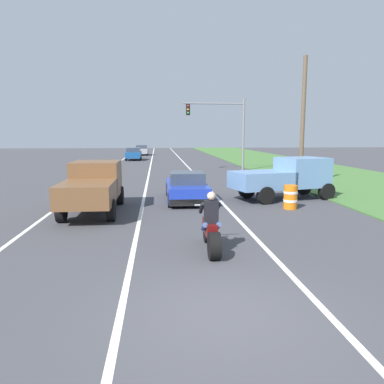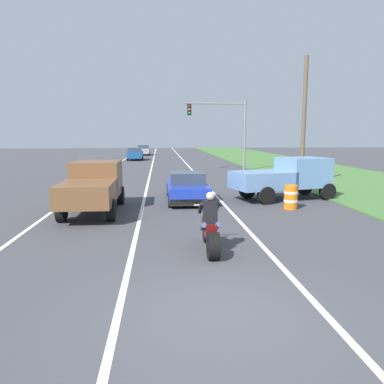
{
  "view_description": "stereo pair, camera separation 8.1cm",
  "coord_description": "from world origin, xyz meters",
  "px_view_note": "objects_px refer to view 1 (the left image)",
  "views": [
    {
      "loc": [
        -1.12,
        -6.01,
        3.1
      ],
      "look_at": [
        0.13,
        7.49,
        1.0
      ],
      "focal_mm": 35.0,
      "sensor_mm": 36.0,
      "label": 1
    },
    {
      "loc": [
        -1.04,
        -6.02,
        3.1
      ],
      "look_at": [
        0.13,
        7.49,
        1.0
      ],
      "focal_mm": 35.0,
      "sensor_mm": 36.0,
      "label": 2
    }
  ],
  "objects_px": {
    "motorcycle_with_rider": "(211,230)",
    "construction_barrel_nearest": "(290,197)",
    "pickup_truck_left_lane_brown": "(93,185)",
    "distant_car_far_ahead": "(134,154)",
    "traffic_light_mast_near": "(225,123)",
    "sports_car_blue": "(187,188)",
    "distant_car_further_ahead": "(142,150)",
    "pickup_truck_right_shoulder_light_blue": "(286,176)"
  },
  "relations": [
    {
      "from": "motorcycle_with_rider",
      "to": "construction_barrel_nearest",
      "type": "relative_size",
      "value": 2.21
    },
    {
      "from": "traffic_light_mast_near",
      "to": "construction_barrel_nearest",
      "type": "relative_size",
      "value": 6.0
    },
    {
      "from": "construction_barrel_nearest",
      "to": "distant_car_far_ahead",
      "type": "relative_size",
      "value": 0.25
    },
    {
      "from": "motorcycle_with_rider",
      "to": "pickup_truck_left_lane_brown",
      "type": "bearing_deg",
      "value": 125.63
    },
    {
      "from": "sports_car_blue",
      "to": "distant_car_further_ahead",
      "type": "height_order",
      "value": "distant_car_further_ahead"
    },
    {
      "from": "pickup_truck_right_shoulder_light_blue",
      "to": "traffic_light_mast_near",
      "type": "height_order",
      "value": "traffic_light_mast_near"
    },
    {
      "from": "motorcycle_with_rider",
      "to": "sports_car_blue",
      "type": "relative_size",
      "value": 0.51
    },
    {
      "from": "motorcycle_with_rider",
      "to": "distant_car_far_ahead",
      "type": "bearing_deg",
      "value": 96.65
    },
    {
      "from": "motorcycle_with_rider",
      "to": "pickup_truck_right_shoulder_light_blue",
      "type": "distance_m",
      "value": 9.18
    },
    {
      "from": "sports_car_blue",
      "to": "distant_car_further_ahead",
      "type": "bearing_deg",
      "value": 95.26
    },
    {
      "from": "sports_car_blue",
      "to": "traffic_light_mast_near",
      "type": "bearing_deg",
      "value": 72.99
    },
    {
      "from": "pickup_truck_left_lane_brown",
      "to": "distant_car_far_ahead",
      "type": "bearing_deg",
      "value": 90.55
    },
    {
      "from": "pickup_truck_left_lane_brown",
      "to": "traffic_light_mast_near",
      "type": "bearing_deg",
      "value": 63.31
    },
    {
      "from": "pickup_truck_right_shoulder_light_blue",
      "to": "traffic_light_mast_near",
      "type": "distance_m",
      "value": 14.22
    },
    {
      "from": "traffic_light_mast_near",
      "to": "motorcycle_with_rider",
      "type": "bearing_deg",
      "value": -101.02
    },
    {
      "from": "pickup_truck_left_lane_brown",
      "to": "distant_car_far_ahead",
      "type": "distance_m",
      "value": 30.85
    },
    {
      "from": "sports_car_blue",
      "to": "pickup_truck_right_shoulder_light_blue",
      "type": "bearing_deg",
      "value": 0.77
    },
    {
      "from": "traffic_light_mast_near",
      "to": "pickup_truck_left_lane_brown",
      "type": "bearing_deg",
      "value": -116.69
    },
    {
      "from": "distant_car_further_ahead",
      "to": "distant_car_far_ahead",
      "type": "bearing_deg",
      "value": -92.98
    },
    {
      "from": "motorcycle_with_rider",
      "to": "traffic_light_mast_near",
      "type": "xyz_separation_m",
      "value": [
        4.24,
        21.75,
        3.44
      ]
    },
    {
      "from": "sports_car_blue",
      "to": "traffic_light_mast_near",
      "type": "distance_m",
      "value": 15.0
    },
    {
      "from": "pickup_truck_left_lane_brown",
      "to": "construction_barrel_nearest",
      "type": "distance_m",
      "value": 8.1
    },
    {
      "from": "distant_car_far_ahead",
      "to": "traffic_light_mast_near",
      "type": "bearing_deg",
      "value": -59.86
    },
    {
      "from": "motorcycle_with_rider",
      "to": "distant_car_far_ahead",
      "type": "relative_size",
      "value": 0.55
    },
    {
      "from": "distant_car_far_ahead",
      "to": "distant_car_further_ahead",
      "type": "height_order",
      "value": "same"
    },
    {
      "from": "traffic_light_mast_near",
      "to": "construction_barrel_nearest",
      "type": "xyz_separation_m",
      "value": [
        -0.09,
        -16.27,
        -3.53
      ]
    },
    {
      "from": "pickup_truck_right_shoulder_light_blue",
      "to": "distant_car_further_ahead",
      "type": "relative_size",
      "value": 1.29
    },
    {
      "from": "pickup_truck_right_shoulder_light_blue",
      "to": "pickup_truck_left_lane_brown",
      "type": "bearing_deg",
      "value": -164.86
    },
    {
      "from": "motorcycle_with_rider",
      "to": "sports_car_blue",
      "type": "height_order",
      "value": "motorcycle_with_rider"
    },
    {
      "from": "traffic_light_mast_near",
      "to": "distant_car_further_ahead",
      "type": "xyz_separation_m",
      "value": [
        -7.9,
        25.48,
        -3.26
      ]
    },
    {
      "from": "sports_car_blue",
      "to": "motorcycle_with_rider",
      "type": "bearing_deg",
      "value": -89.72
    },
    {
      "from": "sports_car_blue",
      "to": "distant_car_further_ahead",
      "type": "xyz_separation_m",
      "value": [
        -3.63,
        39.45,
        0.14
      ]
    },
    {
      "from": "motorcycle_with_rider",
      "to": "construction_barrel_nearest",
      "type": "height_order",
      "value": "motorcycle_with_rider"
    },
    {
      "from": "motorcycle_with_rider",
      "to": "distant_car_far_ahead",
      "type": "height_order",
      "value": "motorcycle_with_rider"
    },
    {
      "from": "pickup_truck_right_shoulder_light_blue",
      "to": "construction_barrel_nearest",
      "type": "xyz_separation_m",
      "value": [
        -0.6,
        -2.36,
        -0.6
      ]
    },
    {
      "from": "traffic_light_mast_near",
      "to": "sports_car_blue",
      "type": "bearing_deg",
      "value": -107.01
    },
    {
      "from": "sports_car_blue",
      "to": "pickup_truck_left_lane_brown",
      "type": "bearing_deg",
      "value": -149.62
    },
    {
      "from": "traffic_light_mast_near",
      "to": "distant_car_far_ahead",
      "type": "height_order",
      "value": "traffic_light_mast_near"
    },
    {
      "from": "pickup_truck_right_shoulder_light_blue",
      "to": "traffic_light_mast_near",
      "type": "relative_size",
      "value": 0.86
    },
    {
      "from": "pickup_truck_right_shoulder_light_blue",
      "to": "distant_car_far_ahead",
      "type": "xyz_separation_m",
      "value": [
        -8.98,
        28.5,
        -0.33
      ]
    },
    {
      "from": "distant_car_further_ahead",
      "to": "traffic_light_mast_near",
      "type": "bearing_deg",
      "value": -72.76
    },
    {
      "from": "motorcycle_with_rider",
      "to": "distant_car_further_ahead",
      "type": "relative_size",
      "value": 0.55
    }
  ]
}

